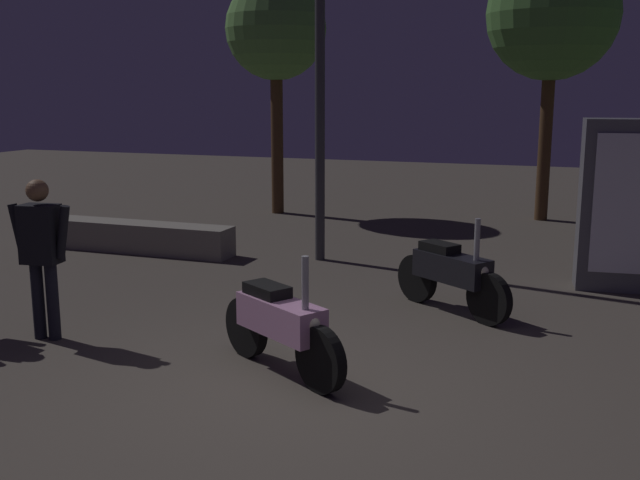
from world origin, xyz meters
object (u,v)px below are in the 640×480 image
Objects in this scene: motorcycle_pink_foreground at (280,325)px; motorcycle_black_parked_left at (451,274)px; streetlamp_near at (320,18)px; person_rider_beside at (41,246)px.

motorcycle_black_parked_left is at bearing 96.63° from motorcycle_pink_foreground.
streetlamp_near reaches higher than motorcycle_black_parked_left.
motorcycle_pink_foreground is 2.59m from person_rider_beside.
person_rider_beside is (-3.61, -2.27, 0.51)m from motorcycle_black_parked_left.
motorcycle_black_parked_left is 4.30m from person_rider_beside.
person_rider_beside is at bearing -149.81° from motorcycle_pink_foreground.
motorcycle_black_parked_left is 0.26× the size of streetlamp_near.
motorcycle_pink_foreground is at bearing -74.49° from streetlamp_near.
person_rider_beside is 0.29× the size of streetlamp_near.
person_rider_beside is at bearing -113.50° from motorcycle_black_parked_left.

